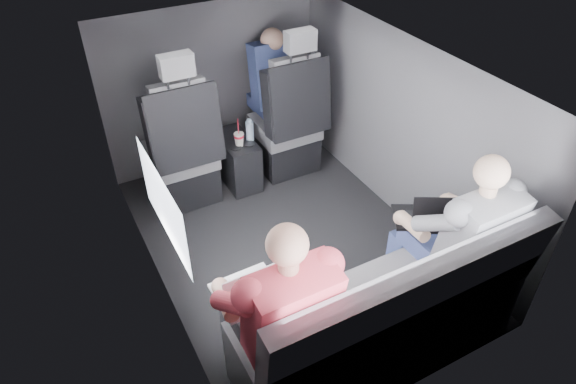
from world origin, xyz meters
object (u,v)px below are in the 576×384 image
water_bottle (250,130)px  passenger_front_right (273,77)px  front_seat_left (182,156)px  soda_cup (239,139)px  laptop_white (250,290)px  laptop_black (429,217)px  passenger_rear_left (277,311)px  front_seat_right (288,128)px  rear_bench (383,321)px  center_console (237,160)px  passenger_rear_right (456,236)px

water_bottle → passenger_front_right: (0.35, 0.28, 0.26)m
front_seat_left → soda_cup: 0.45m
soda_cup → laptop_white: 1.70m
front_seat_left → passenger_front_right: bearing=16.0°
water_bottle → laptop_black: bearing=-76.4°
passenger_rear_left → front_seat_right: bearing=60.2°
rear_bench → laptop_white: bearing=157.3°
front_seat_left → laptop_white: front_seat_left is taller
soda_cup → center_console: bearing=84.4°
front_seat_left → passenger_front_right: 1.00m
soda_cup → passenger_rear_right: (0.53, -1.75, 0.16)m
center_console → water_bottle: bearing=-31.3°
passenger_rear_left → water_bottle: bearing=69.1°
front_seat_right → passenger_rear_left: (-1.03, -1.81, 0.23)m
front_seat_right → center_console: (-0.45, 0.04, -0.20)m
front_seat_left → front_seat_right: bearing=0.0°
laptop_white → passenger_rear_right: (1.16, -0.17, -0.01)m
laptop_black → passenger_rear_right: 0.19m
laptop_black → passenger_rear_right: passenger_rear_right is taller
front_seat_right → laptop_black: front_seat_right is taller
laptop_black → center_console: bearing=106.4°
rear_bench → center_console: bearing=90.0°
water_bottle → soda_cup: bearing=-160.5°
center_console → passenger_rear_right: (0.52, -1.85, 0.42)m
center_console → water_bottle: (0.10, -0.06, 0.28)m
soda_cup → water_bottle: (0.11, 0.04, 0.02)m
front_seat_left → soda_cup: front_seat_left is taller
front_seat_left → passenger_front_right: size_ratio=1.79×
center_console → passenger_rear_left: size_ratio=0.39×
laptop_white → passenger_front_right: bearing=60.0°
center_console → soda_cup: 0.28m
front_seat_left → laptop_black: front_seat_left is taller
passenger_rear_left → passenger_rear_right: (1.11, 0.00, -0.01)m
laptop_black → soda_cup: bearing=107.7°
front_seat_right → passenger_front_right: 0.43m
front_seat_left → soda_cup: bearing=-7.7°
rear_bench → passenger_rear_right: (0.52, 0.10, 0.31)m
front_seat_left → rear_bench: bearing=-76.7°
laptop_white → water_bottle: bearing=65.3°
rear_bench → water_bottle: (0.10, 1.88, 0.17)m
front_seat_right → front_seat_left: bearing=180.0°
front_seat_right → laptop_black: 1.64m
front_seat_left → laptop_black: bearing=-59.9°
front_seat_left → passenger_rear_right: size_ratio=1.06×
laptop_white → center_console: bearing=69.0°
front_seat_left → laptop_white: 1.66m
front_seat_right → laptop_white: bearing=-123.7°
soda_cup → passenger_rear_right: size_ratio=0.20×
front_seat_right → passenger_rear_left: size_ratio=1.04×
front_seat_left → passenger_rear_right: bearing=-61.7°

